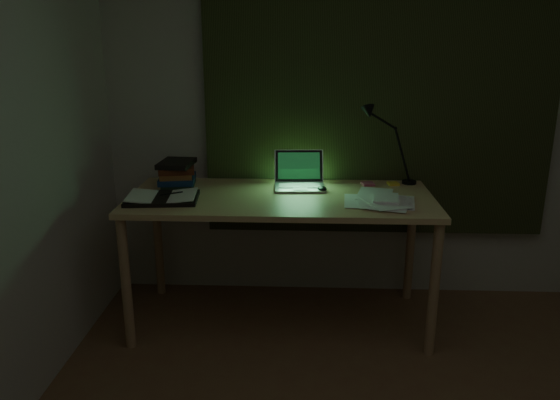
# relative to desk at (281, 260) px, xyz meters

# --- Properties ---
(wall_back) EXTENTS (3.50, 0.00, 2.50)m
(wall_back) POSITION_rel_desk_xyz_m (0.60, 0.47, 0.84)
(wall_back) COLOR beige
(wall_back) RESTS_ON ground
(curtain) EXTENTS (2.20, 0.06, 2.00)m
(curtain) POSITION_rel_desk_xyz_m (0.60, 0.43, 1.04)
(curtain) COLOR #282F17
(curtain) RESTS_ON wall_back
(desk) EXTENTS (1.78, 0.78, 0.81)m
(desk) POSITION_rel_desk_xyz_m (0.00, 0.00, 0.00)
(desk) COLOR tan
(desk) RESTS_ON floor
(laptop) EXTENTS (0.33, 0.36, 0.22)m
(laptop) POSITION_rel_desk_xyz_m (0.11, 0.16, 0.52)
(laptop) COLOR silver
(laptop) RESTS_ON desk
(open_textbook) EXTENTS (0.42, 0.32, 0.03)m
(open_textbook) POSITION_rel_desk_xyz_m (-0.67, -0.12, 0.42)
(open_textbook) COLOR white
(open_textbook) RESTS_ON desk
(book_stack) EXTENTS (0.24, 0.27, 0.17)m
(book_stack) POSITION_rel_desk_xyz_m (-0.65, 0.18, 0.49)
(book_stack) COLOR white
(book_stack) RESTS_ON desk
(loose_papers) EXTENTS (0.35, 0.36, 0.02)m
(loose_papers) POSITION_rel_desk_xyz_m (0.55, -0.06, 0.41)
(loose_papers) COLOR white
(loose_papers) RESTS_ON desk
(mouse) EXTENTS (0.07, 0.10, 0.03)m
(mouse) POSITION_rel_desk_xyz_m (0.24, 0.10, 0.42)
(mouse) COLOR black
(mouse) RESTS_ON desk
(sticky_yellow) EXTENTS (0.08, 0.08, 0.01)m
(sticky_yellow) POSITION_rel_desk_xyz_m (0.69, 0.28, 0.41)
(sticky_yellow) COLOR yellow
(sticky_yellow) RESTS_ON desk
(sticky_pink) EXTENTS (0.09, 0.09, 0.02)m
(sticky_pink) POSITION_rel_desk_xyz_m (0.54, 0.26, 0.41)
(sticky_pink) COLOR #CA4E70
(sticky_pink) RESTS_ON desk
(desk_lamp) EXTENTS (0.35, 0.29, 0.49)m
(desk_lamp) POSITION_rel_desk_xyz_m (0.80, 0.31, 0.65)
(desk_lamp) COLOR black
(desk_lamp) RESTS_ON desk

